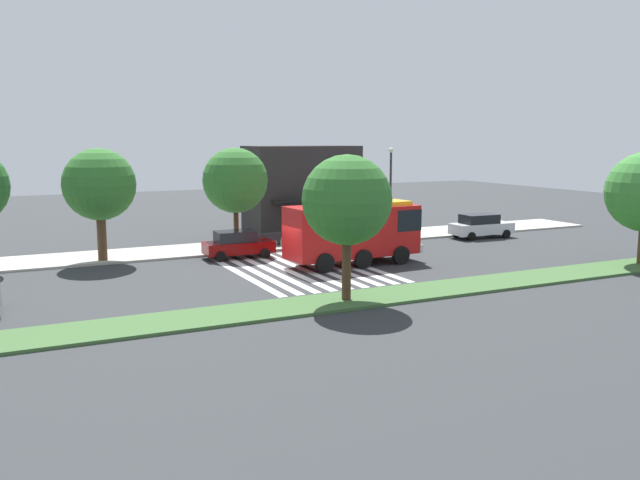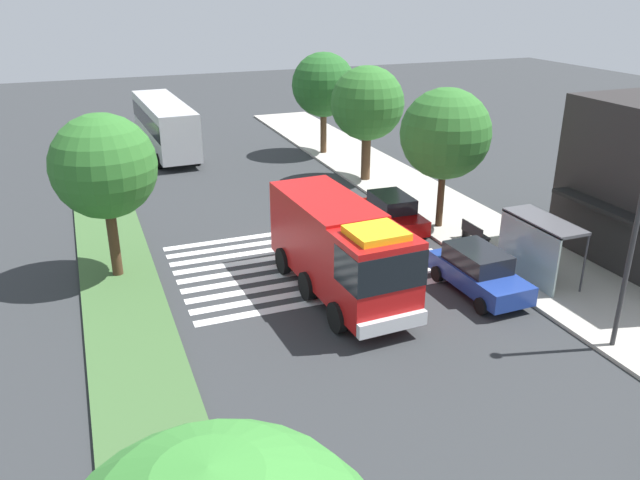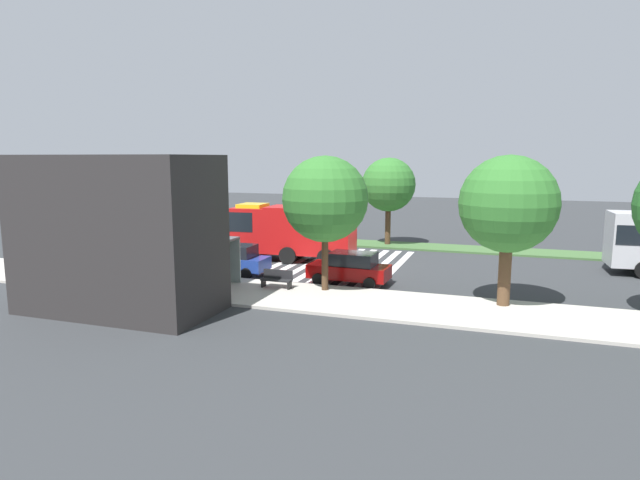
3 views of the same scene
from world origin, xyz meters
TOP-DOWN VIEW (x-y plane):
  - ground_plane at (0.00, 0.00)m, footprint 120.00×120.00m
  - sidewalk at (0.00, 8.72)m, footprint 60.00×4.83m
  - median_strip at (0.00, -7.80)m, footprint 60.00×3.00m
  - crosswalk at (1.13, 0.00)m, footprint 7.65×11.35m
  - fire_truck at (4.64, 0.02)m, footprint 8.34×3.15m
  - parked_car_west at (-0.99, 5.11)m, footprint 4.35×2.16m
  - parked_car_mid at (6.18, 5.10)m, footprint 4.51×2.14m
  - transit_bus at (-19.98, -2.84)m, footprint 11.19×3.19m
  - bus_stop_shelter at (6.14, 7.66)m, footprint 3.50×1.40m
  - bench_near_shelter at (2.14, 7.68)m, footprint 1.60×0.50m
  - street_lamp at (11.26, 6.90)m, footprint 0.36×0.36m
  - sidewalk_tree_far_west at (-15.65, 7.30)m, footprint 4.28×4.28m
  - sidewalk_tree_west at (-8.76, 7.30)m, footprint 4.28×4.28m
  - sidewalk_tree_center at (-0.31, 7.30)m, footprint 4.23×4.23m
  - median_tree_far_west at (-0.28, -7.80)m, footprint 4.05×4.05m

SIDE VIEW (x-z plane):
  - ground_plane at x=0.00m, z-range 0.00..0.00m
  - crosswalk at x=1.13m, z-range 0.00..0.01m
  - sidewalk at x=0.00m, z-range 0.00..0.14m
  - median_strip at x=0.00m, z-range 0.00..0.14m
  - bench_near_shelter at x=2.14m, z-range 0.14..1.04m
  - parked_car_west at x=-0.99m, z-range 0.02..1.73m
  - parked_car_mid at x=6.18m, z-range 0.02..1.76m
  - bus_stop_shelter at x=6.14m, z-range 0.66..3.12m
  - fire_truck at x=4.64m, z-range 0.20..3.88m
  - transit_bus at x=-19.98m, z-range 0.33..3.92m
  - street_lamp at x=11.26m, z-range 0.71..7.30m
  - sidewalk_tree_west at x=-8.76m, z-range 1.31..8.00m
  - median_tree_far_west at x=-0.28m, z-range 1.37..7.94m
  - sidewalk_tree_center at x=-0.31m, z-range 1.34..8.00m
  - sidewalk_tree_far_west at x=-15.65m, z-range 1.37..8.15m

